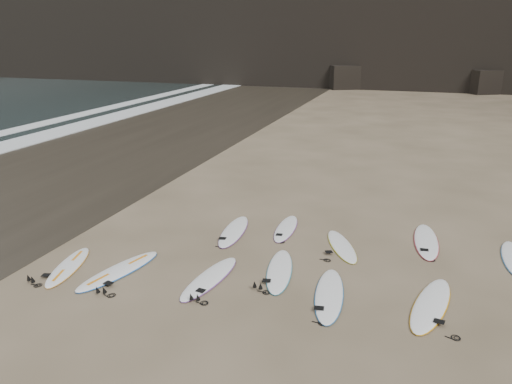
% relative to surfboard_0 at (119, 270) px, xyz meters
% --- Properties ---
extents(ground, '(240.00, 240.00, 0.00)m').
position_rel_surfboard_0_xyz_m(ground, '(4.47, 0.82, -0.05)').
color(ground, '#897559').
rests_on(ground, ground).
extents(wet_sand, '(12.00, 200.00, 0.01)m').
position_rel_surfboard_0_xyz_m(wet_sand, '(-8.53, 10.82, -0.04)').
color(wet_sand, '#383026').
rests_on(wet_sand, ground).
extents(foam_near, '(2.20, 200.00, 0.05)m').
position_rel_surfboard_0_xyz_m(foam_near, '(-14.03, 10.82, -0.02)').
color(foam_near, white).
rests_on(foam_near, ground).
extents(surfboard_0, '(1.29, 2.78, 0.10)m').
position_rel_surfboard_0_xyz_m(surfboard_0, '(0.00, 0.00, 0.00)').
color(surfboard_0, white).
rests_on(surfboard_0, ground).
extents(surfboard_1, '(0.90, 2.62, 0.09)m').
position_rel_surfboard_0_xyz_m(surfboard_1, '(2.37, 0.36, -0.00)').
color(surfboard_1, white).
rests_on(surfboard_1, ground).
extents(surfboard_2, '(1.07, 2.60, 0.09)m').
position_rel_surfboard_0_xyz_m(surfboard_2, '(3.91, 1.30, -0.00)').
color(surfboard_2, white).
rests_on(surfboard_2, ground).
extents(surfboard_3, '(0.96, 2.69, 0.09)m').
position_rel_surfboard_0_xyz_m(surfboard_3, '(5.34, 0.47, -0.00)').
color(surfboard_3, white).
rests_on(surfboard_3, ground).
extents(surfboard_4, '(1.20, 2.82, 0.10)m').
position_rel_surfboard_0_xyz_m(surfboard_4, '(7.59, 0.75, 0.00)').
color(surfboard_4, white).
rests_on(surfboard_4, ground).
extents(surfboard_5, '(0.90, 2.67, 0.09)m').
position_rel_surfboard_0_xyz_m(surfboard_5, '(1.85, 3.41, -0.00)').
color(surfboard_5, white).
rests_on(surfboard_5, ground).
extents(surfboard_6, '(0.68, 2.33, 0.08)m').
position_rel_surfboard_0_xyz_m(surfboard_6, '(3.31, 4.15, -0.01)').
color(surfboard_6, white).
rests_on(surfboard_6, ground).
extents(surfboard_7, '(1.46, 2.36, 0.08)m').
position_rel_surfboard_0_xyz_m(surfboard_7, '(5.18, 3.35, -0.01)').
color(surfboard_7, white).
rests_on(surfboard_7, ground).
extents(surfboard_8, '(0.83, 2.76, 0.10)m').
position_rel_surfboard_0_xyz_m(surfboard_8, '(7.47, 4.46, 0.00)').
color(surfboard_8, white).
rests_on(surfboard_8, ground).
extents(surfboard_11, '(1.14, 2.43, 0.09)m').
position_rel_surfboard_0_xyz_m(surfboard_11, '(-1.39, -0.21, -0.01)').
color(surfboard_11, white).
rests_on(surfboard_11, ground).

